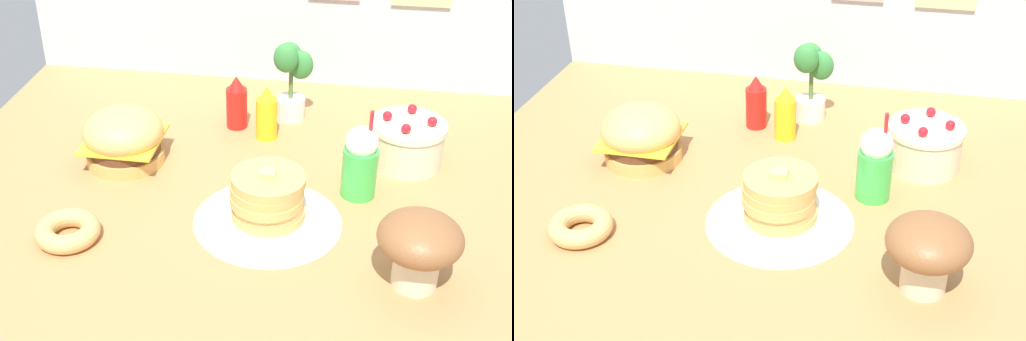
# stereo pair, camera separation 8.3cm
# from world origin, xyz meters

# --- Properties ---
(ground_plane) EXTENTS (2.26, 1.98, 0.02)m
(ground_plane) POSITION_xyz_m (0.00, 0.00, -0.01)
(ground_plane) COLOR #B27F4C
(doily_mat) EXTENTS (0.48, 0.48, 0.00)m
(doily_mat) POSITION_xyz_m (0.08, -0.10, 0.00)
(doily_mat) COLOR white
(doily_mat) RESTS_ON ground_plane
(burger) EXTENTS (0.29, 0.29, 0.21)m
(burger) POSITION_xyz_m (-0.48, 0.19, 0.10)
(burger) COLOR #DBA859
(burger) RESTS_ON ground_plane
(pancake_stack) EXTENTS (0.37, 0.37, 0.19)m
(pancake_stack) POSITION_xyz_m (0.08, -0.10, 0.08)
(pancake_stack) COLOR white
(pancake_stack) RESTS_ON doily_mat
(layer_cake) EXTENTS (0.27, 0.27, 0.20)m
(layer_cake) POSITION_xyz_m (0.52, 0.34, 0.08)
(layer_cake) COLOR beige
(layer_cake) RESTS_ON ground_plane
(ketchup_bottle) EXTENTS (0.08, 0.08, 0.22)m
(ketchup_bottle) POSITION_xyz_m (-0.13, 0.52, 0.10)
(ketchup_bottle) COLOR red
(ketchup_bottle) RESTS_ON ground_plane
(mustard_bottle) EXTENTS (0.08, 0.08, 0.22)m
(mustard_bottle) POSITION_xyz_m (0.00, 0.45, 0.10)
(mustard_bottle) COLOR yellow
(mustard_bottle) RESTS_ON ground_plane
(cream_soda_cup) EXTENTS (0.12, 0.12, 0.33)m
(cream_soda_cup) POSITION_xyz_m (0.36, 0.11, 0.13)
(cream_soda_cup) COLOR green
(cream_soda_cup) RESTS_ON ground_plane
(donut_pink_glaze) EXTENTS (0.20, 0.20, 0.06)m
(donut_pink_glaze) POSITION_xyz_m (-0.51, -0.28, 0.03)
(donut_pink_glaze) COLOR tan
(donut_pink_glaze) RESTS_ON ground_plane
(potted_plant) EXTENTS (0.15, 0.13, 0.33)m
(potted_plant) POSITION_xyz_m (0.07, 0.63, 0.18)
(potted_plant) COLOR white
(potted_plant) RESTS_ON ground_plane
(mushroom_stool) EXTENTS (0.24, 0.24, 0.23)m
(mushroom_stool) POSITION_xyz_m (0.54, -0.32, 0.14)
(mushroom_stool) COLOR beige
(mushroom_stool) RESTS_ON ground_plane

